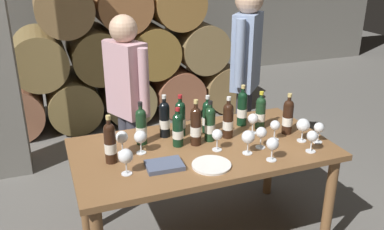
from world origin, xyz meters
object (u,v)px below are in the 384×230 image
Objects in this scene: wine_bottle_1 at (110,142)px; dining_table at (202,159)px; wine_bottle_8 at (260,112)px; wine_glass_10 at (126,157)px; wine_bottle_0 at (210,123)px; wine_glass_1 at (261,133)px; wine_glass_2 at (303,126)px; tasting_notebook at (164,165)px; wine_bottle_9 at (288,116)px; wine_bottle_5 at (180,118)px; wine_glass_7 at (312,137)px; wine_glass_6 at (122,138)px; wine_glass_5 at (140,137)px; wine_glass_8 at (319,128)px; wine_glass_0 at (248,138)px; wine_glass_11 at (273,145)px; wine_bottle_6 at (228,120)px; wine_bottle_10 at (196,126)px; wine_bottle_4 at (141,126)px; wine_bottle_11 at (178,129)px; wine_glass_3 at (275,126)px; wine_bottle_7 at (165,119)px; wine_bottle_2 at (207,116)px; wine_bottle_3 at (242,108)px; wine_glass_9 at (253,119)px; serving_plate at (211,165)px; taster_seated_left at (127,96)px; sommelier_presenting at (246,67)px.

dining_table is at bearing -0.47° from wine_bottle_1.
wine_glass_10 is (-1.05, -0.32, -0.01)m from wine_bottle_8.
wine_bottle_0 is 0.35m from wine_glass_1.
wine_glass_2 is at bearing -7.37° from wine_bottle_1.
wine_bottle_0 is 1.30× the size of tasting_notebook.
wine_bottle_5 is at bearing 162.43° from wine_bottle_9.
wine_glass_6 is at bearing 160.35° from wine_glass_7.
wine_glass_1 is 0.94× the size of wine_glass_5.
wine_glass_0 is at bearing 177.61° from wine_glass_8.
wine_glass_5 reaches higher than wine_glass_11.
wine_glass_0 is at bearing -52.86° from wine_bottle_5.
wine_bottle_1 is 1.04× the size of wine_bottle_6.
wine_bottle_10 is at bearing -73.58° from wine_bottle_5.
wine_bottle_6 is (0.58, -0.11, 0.00)m from wine_bottle_4.
wine_bottle_1 reaches higher than wine_bottle_4.
wine_glass_8 is at bearing -17.70° from wine_bottle_11.
wine_bottle_0 is 0.44m from wine_glass_3.
wine_glass_6 is 1.05× the size of wine_glass_7.
wine_glass_8 reaches higher than wine_glass_3.
wine_glass_5 is at bearing 112.74° from tasting_notebook.
dining_table is at bearing -58.57° from wine_bottle_10.
wine_bottle_7 is at bearing 154.60° from wine_glass_2.
wine_bottle_0 is 1.83× the size of wine_glass_5.
tasting_notebook is (-0.13, -0.42, -0.12)m from wine_bottle_7.
wine_bottle_2 reaches higher than wine_glass_7.
wine_bottle_1 is 0.83m from wine_bottle_6.
wine_bottle_0 is 0.56m from wine_bottle_9.
wine_bottle_1 is 0.97× the size of wine_bottle_10.
wine_bottle_8 is (0.50, 0.14, 0.21)m from dining_table.
wine_bottle_3 reaches higher than wine_glass_10.
wine_bottle_2 is 0.77m from wine_glass_10.
wine_bottle_3 is 0.59m from wine_glass_7.
wine_bottle_11 reaches higher than wine_glass_11.
wine_bottle_2 is at bearing 155.23° from wine_glass_9.
wine_glass_2 is at bearing -13.46° from dining_table.
wine_bottle_7 is at bearing 153.93° from wine_glass_8.
wine_bottle_8 is 1.10m from wine_glass_10.
wine_glass_5 is at bearing 138.15° from serving_plate.
taster_seated_left is at bearing 121.98° from wine_glass_0.
wine_bottle_9 is at bearing -5.95° from wine_bottle_11.
wine_bottle_2 is at bearing 134.22° from wine_glass_7.
wine_bottle_4 reaches higher than wine_glass_3.
dining_table is 0.38m from tasting_notebook.
wine_bottle_11 is (0.22, -0.11, -0.01)m from wine_bottle_4.
sommelier_presenting is (-0.06, 0.96, 0.18)m from wine_glass_8.
wine_bottle_4 is at bearing 168.90° from wine_bottle_9.
wine_bottle_1 is at bearing 179.53° from dining_table.
wine_bottle_2 reaches higher than wine_bottle_11.
wine_bottle_3 reaches higher than wine_glass_7.
wine_bottle_8 is at bearing 8.55° from wine_bottle_0.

